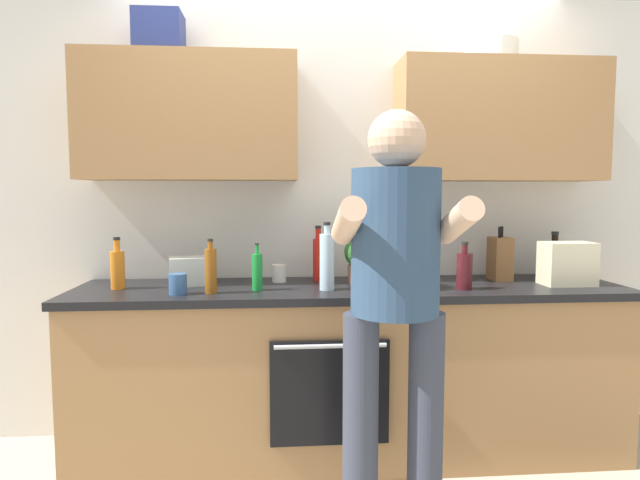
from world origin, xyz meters
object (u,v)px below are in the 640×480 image
object	(u,v)px
person_standing	(395,291)
grocery_bag_rice	(567,264)
bottle_hotsauce	(318,258)
cup_tea	(178,284)
bottle_water	(327,261)
bottle_juice	(118,268)
bottle_soy	(554,260)
grocery_bag_produce	(188,271)
bottle_soda	(257,271)
potted_herb	(361,257)
cup_coffee	(279,273)
knife_block	(500,258)
bottle_syrup	(211,270)
mixing_bowl	(416,279)
bottle_wine	(464,270)
bottle_vinegar	(399,263)

from	to	relation	value
person_standing	grocery_bag_rice	distance (m)	1.26
bottle_hotsauce	cup_tea	distance (m)	0.79
bottle_water	bottle_juice	distance (m)	1.06
bottle_soy	grocery_bag_produce	world-z (taller)	bottle_soy
bottle_soda	potted_herb	distance (m)	0.57
grocery_bag_produce	grocery_bag_rice	distance (m)	1.99
grocery_bag_produce	grocery_bag_rice	world-z (taller)	grocery_bag_rice
bottle_hotsauce	grocery_bag_produce	bearing A→B (deg)	-172.63
bottle_hotsauce	potted_herb	xyz separation A→B (m)	(0.22, -0.10, 0.01)
cup_tea	grocery_bag_produce	distance (m)	0.26
bottle_soda	cup_coffee	xyz separation A→B (m)	(0.11, 0.24, -0.05)
person_standing	knife_block	world-z (taller)	person_standing
bottle_syrup	bottle_hotsauce	bearing A→B (deg)	31.58
bottle_water	bottle_juice	size ratio (longest dim) A/B	1.29
bottle_juice	knife_block	distance (m)	2.04
bottle_syrup	potted_herb	bearing A→B (deg)	16.81
person_standing	potted_herb	world-z (taller)	person_standing
person_standing	bottle_syrup	world-z (taller)	person_standing
bottle_syrup	cup_tea	distance (m)	0.17
person_standing	potted_herb	bearing A→B (deg)	90.32
mixing_bowl	grocery_bag_rice	size ratio (longest dim) A/B	0.93
bottle_soda	cup_tea	size ratio (longest dim) A/B	2.37
bottle_soy	bottle_wine	xyz separation A→B (m)	(-0.63, -0.30, -0.01)
bottle_juice	knife_block	size ratio (longest dim) A/B	0.88
bottle_vinegar	mixing_bowl	distance (m)	0.29
bottle_soda	bottle_wine	world-z (taller)	bottle_wine
bottle_water	mixing_bowl	world-z (taller)	bottle_water
bottle_soda	mixing_bowl	xyz separation A→B (m)	(0.81, 0.01, -0.05)
bottle_wine	grocery_bag_rice	size ratio (longest dim) A/B	0.93
bottle_vinegar	bottle_juice	bearing A→B (deg)	-172.37
bottle_juice	mixing_bowl	bearing A→B (deg)	-3.24
knife_block	cup_tea	bearing A→B (deg)	-170.37
bottle_hotsauce	bottle_wine	xyz separation A→B (m)	(0.71, -0.33, -0.03)
bottle_hotsauce	grocery_bag_produce	world-z (taller)	bottle_hotsauce
bottle_syrup	mixing_bowl	xyz separation A→B (m)	(1.03, 0.07, -0.07)
grocery_bag_produce	bottle_syrup	bearing A→B (deg)	-59.19
bottle_syrup	mixing_bowl	world-z (taller)	bottle_syrup
bottle_juice	bottle_hotsauce	bearing A→B (deg)	9.72
bottle_syrup	potted_herb	distance (m)	0.80
bottle_water	bottle_syrup	world-z (taller)	bottle_water
bottle_soda	cup_coffee	size ratio (longest dim) A/B	2.49
bottle_vinegar	cup_coffee	size ratio (longest dim) A/B	2.29
cup_coffee	cup_tea	bearing A→B (deg)	-146.22
bottle_syrup	bottle_soy	bearing A→B (deg)	9.15
bottle_soy	bottle_syrup	bearing A→B (deg)	-170.85
bottle_juice	knife_block	bearing A→B (deg)	3.23
knife_block	grocery_bag_produce	world-z (taller)	knife_block
person_standing	bottle_hotsauce	size ratio (longest dim) A/B	5.57
bottle_syrup	grocery_bag_rice	world-z (taller)	bottle_syrup
bottle_juice	bottle_syrup	bearing A→B (deg)	-18.21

